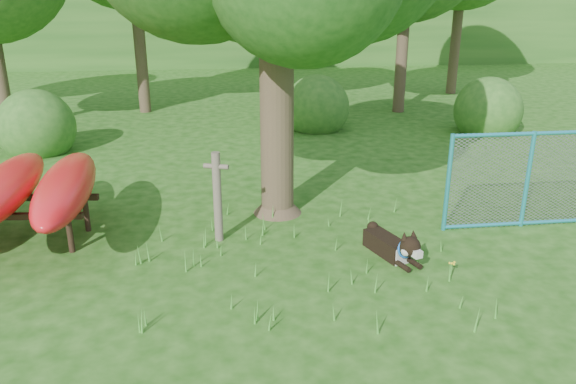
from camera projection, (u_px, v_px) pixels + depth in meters
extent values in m
plane|color=#18470E|center=(284.00, 299.00, 7.06)|extent=(80.00, 80.00, 0.00)
cylinder|color=#3E3122|center=(277.00, 87.00, 9.07)|extent=(0.64, 0.64, 4.36)
cone|color=#3E3122|center=(277.00, 201.00, 9.74)|extent=(0.95, 0.95, 0.44)
cylinder|color=#3E3122|center=(310.00, 49.00, 8.85)|extent=(1.24, 0.40, 0.93)
cylinder|color=#3E3122|center=(249.00, 25.00, 8.92)|extent=(0.89, 0.75, 0.89)
cylinder|color=brown|center=(217.00, 197.00, 8.50)|extent=(0.17, 0.17, 1.42)
cylinder|color=brown|center=(216.00, 166.00, 8.33)|extent=(0.39, 0.20, 0.08)
cylinder|color=black|center=(70.00, 235.00, 8.25)|extent=(0.10, 0.10, 0.56)
cylinder|color=black|center=(87.00, 215.00, 8.98)|extent=(0.10, 0.10, 0.56)
ellipsoid|color=red|center=(6.00, 187.00, 8.38)|extent=(0.91, 3.37, 0.53)
ellipsoid|color=red|center=(66.00, 187.00, 8.40)|extent=(1.02, 3.39, 0.53)
cube|color=black|center=(386.00, 245.00, 8.25)|extent=(0.54, 0.83, 0.27)
cube|color=beige|center=(400.00, 255.00, 7.98)|extent=(0.28, 0.23, 0.25)
sphere|color=black|center=(410.00, 247.00, 7.74)|extent=(0.29, 0.29, 0.29)
cube|color=beige|center=(416.00, 253.00, 7.64)|extent=(0.16, 0.19, 0.10)
sphere|color=beige|center=(406.00, 251.00, 7.69)|extent=(0.13, 0.13, 0.13)
sphere|color=beige|center=(416.00, 249.00, 7.77)|extent=(0.13, 0.13, 0.13)
cone|color=black|center=(404.00, 236.00, 7.69)|extent=(0.12, 0.13, 0.14)
cone|color=black|center=(413.00, 234.00, 7.75)|extent=(0.15, 0.16, 0.14)
cylinder|color=black|center=(401.00, 265.00, 7.82)|extent=(0.19, 0.34, 0.08)
cylinder|color=black|center=(413.00, 262.00, 7.90)|extent=(0.19, 0.34, 0.08)
sphere|color=black|center=(373.00, 227.00, 8.60)|extent=(0.18, 0.18, 0.18)
torus|color=blue|center=(406.00, 248.00, 7.83)|extent=(0.29, 0.17, 0.28)
cylinder|color=#29A0C0|center=(448.00, 183.00, 8.83)|extent=(0.07, 0.07, 1.60)
cylinder|color=#29A0C0|center=(527.00, 180.00, 8.99)|extent=(0.07, 0.07, 1.60)
cylinder|color=#29A0C0|center=(535.00, 134.00, 8.73)|extent=(2.66, 0.06, 0.06)
cylinder|color=#29A0C0|center=(521.00, 223.00, 9.25)|extent=(2.66, 0.06, 0.06)
plane|color=gray|center=(527.00, 180.00, 8.99)|extent=(2.66, 0.00, 2.66)
cylinder|color=#489A32|center=(452.00, 269.00, 7.64)|extent=(0.02, 0.02, 0.17)
sphere|color=yellow|center=(452.00, 263.00, 7.61)|extent=(0.03, 0.03, 0.03)
sphere|color=yellow|center=(454.00, 262.00, 7.63)|extent=(0.03, 0.03, 0.03)
sphere|color=yellow|center=(450.00, 263.00, 7.64)|extent=(0.03, 0.03, 0.03)
sphere|color=yellow|center=(454.00, 264.00, 7.59)|extent=(0.03, 0.03, 0.03)
sphere|color=yellow|center=(451.00, 263.00, 7.59)|extent=(0.03, 0.03, 0.03)
cylinder|color=#3E3122|center=(138.00, 26.00, 17.00)|extent=(0.36, 0.36, 5.25)
cylinder|color=#3E3122|center=(282.00, 45.00, 18.71)|extent=(0.36, 0.36, 3.85)
cylinder|color=#3E3122|center=(403.00, 34.00, 17.11)|extent=(0.36, 0.36, 4.76)
cylinder|color=#3E3122|center=(457.00, 25.00, 20.24)|extent=(0.36, 0.36, 4.90)
sphere|color=#285C1D|center=(40.00, 152.00, 13.46)|extent=(1.80, 1.80, 1.80)
sphere|color=#285C1D|center=(485.00, 132.00, 15.30)|extent=(1.80, 1.80, 1.80)
sphere|color=#285C1D|center=(316.00, 129.00, 15.69)|extent=(1.80, 1.80, 1.80)
cube|color=#285C1D|center=(225.00, 2.00, 32.16)|extent=(80.00, 12.00, 6.00)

